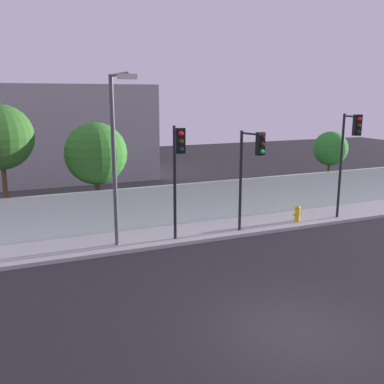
{
  "coord_description": "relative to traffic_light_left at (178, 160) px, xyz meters",
  "views": [
    {
      "loc": [
        -6.23,
        -8.2,
        5.8
      ],
      "look_at": [
        -0.03,
        6.5,
        2.26
      ],
      "focal_mm": 40.88,
      "sensor_mm": 36.0,
      "label": 1
    }
  ],
  "objects": [
    {
      "name": "ground_plane",
      "position": [
        0.47,
        -6.83,
        -3.46
      ],
      "size": [
        80.0,
        80.0,
        0.0
      ],
      "primitive_type": "plane",
      "color": "black"
    },
    {
      "name": "sidewalk",
      "position": [
        0.47,
        1.37,
        -3.39
      ],
      "size": [
        36.0,
        2.4,
        0.15
      ],
      "primitive_type": "cube",
      "color": "#B1B1B1",
      "rests_on": "ground"
    },
    {
      "name": "perimeter_wall",
      "position": [
        0.47,
        2.66,
        -2.41
      ],
      "size": [
        36.0,
        0.18,
        1.8
      ],
      "primitive_type": "cube",
      "color": "silver",
      "rests_on": "sidewalk"
    },
    {
      "name": "traffic_light_left",
      "position": [
        0.0,
        0.0,
        0.0
      ],
      "size": [
        0.5,
        1.56,
        4.52
      ],
      "color": "black",
      "rests_on": "sidewalk"
    },
    {
      "name": "traffic_light_center",
      "position": [
        8.26,
        0.16,
        0.21
      ],
      "size": [
        0.43,
        1.29,
        4.84
      ],
      "color": "black",
      "rests_on": "sidewalk"
    },
    {
      "name": "traffic_light_right",
      "position": [
        3.23,
        0.11,
        -0.2
      ],
      "size": [
        0.49,
        1.33,
        4.24
      ],
      "color": "black",
      "rests_on": "sidewalk"
    },
    {
      "name": "street_lamp_curbside",
      "position": [
        -2.17,
        0.59,
        0.52
      ],
      "size": [
        0.61,
        2.22,
        6.38
      ],
      "color": "#4C4C51",
      "rests_on": "sidewalk"
    },
    {
      "name": "fire_hydrant",
      "position": [
        6.22,
        0.92,
        -2.93
      ],
      "size": [
        0.44,
        0.26,
        0.73
      ],
      "color": "gold",
      "rests_on": "sidewalk"
    },
    {
      "name": "roadside_tree_leftmost",
      "position": [
        -6.01,
        3.54,
        0.73
      ],
      "size": [
        2.55,
        2.55,
        5.49
      ],
      "color": "brown",
      "rests_on": "ground"
    },
    {
      "name": "roadside_tree_midleft",
      "position": [
        -2.36,
        3.54,
        -0.09
      ],
      "size": [
        2.64,
        2.64,
        4.71
      ],
      "color": "brown",
      "rests_on": "ground"
    },
    {
      "name": "roadside_tree_midright",
      "position": [
        10.1,
        3.54,
        -0.47
      ],
      "size": [
        1.83,
        1.83,
        3.93
      ],
      "color": "brown",
      "rests_on": "ground"
    },
    {
      "name": "low_building_distant",
      "position": [
        -3.83,
        16.66,
        -0.21
      ],
      "size": [
        15.47,
        6.0,
        6.51
      ],
      "primitive_type": "cube",
      "color": "#A1A1A1",
      "rests_on": "ground"
    }
  ]
}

